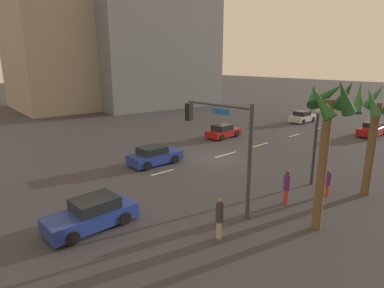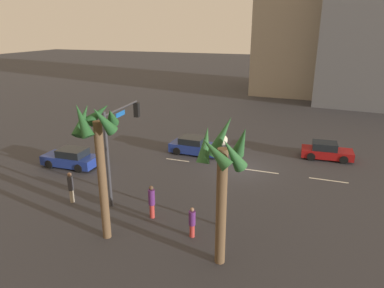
{
  "view_description": "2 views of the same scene",
  "coord_description": "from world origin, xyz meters",
  "px_view_note": "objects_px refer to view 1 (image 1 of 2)",
  "views": [
    {
      "loc": [
        17.93,
        17.39,
        7.69
      ],
      "look_at": [
        2.91,
        0.71,
        1.84
      ],
      "focal_mm": 30.25,
      "sensor_mm": 36.0,
      "label": 1
    },
    {
      "loc": [
        -4.87,
        24.0,
        10.14
      ],
      "look_at": [
        3.64,
        0.57,
        1.7
      ],
      "focal_mm": 32.76,
      "sensor_mm": 36.0,
      "label": 2
    }
  ],
  "objects_px": {
    "traffic_signal": "(225,137)",
    "car_3": "(154,156)",
    "car_2": "(302,117)",
    "palm_tree_1": "(328,120)",
    "building_2": "(50,54)",
    "building_0": "(150,53)",
    "pedestrian_0": "(328,182)",
    "car_0": "(92,214)",
    "palm_tree_0": "(375,116)",
    "pedestrian_1": "(219,217)",
    "streetlamp": "(317,128)",
    "pedestrian_2": "(287,186)",
    "car_4": "(223,131)",
    "car_1": "(372,129)"
  },
  "relations": [
    {
      "from": "pedestrian_1",
      "to": "palm_tree_0",
      "type": "bearing_deg",
      "value": 166.57
    },
    {
      "from": "pedestrian_1",
      "to": "palm_tree_1",
      "type": "height_order",
      "value": "palm_tree_1"
    },
    {
      "from": "palm_tree_0",
      "to": "palm_tree_1",
      "type": "distance_m",
      "value": 5.94
    },
    {
      "from": "pedestrian_2",
      "to": "building_0",
      "type": "relative_size",
      "value": 0.09
    },
    {
      "from": "pedestrian_0",
      "to": "palm_tree_1",
      "type": "bearing_deg",
      "value": 20.63
    },
    {
      "from": "pedestrian_1",
      "to": "building_0",
      "type": "height_order",
      "value": "building_0"
    },
    {
      "from": "streetlamp",
      "to": "traffic_signal",
      "type": "bearing_deg",
      "value": -11.89
    },
    {
      "from": "car_1",
      "to": "pedestrian_0",
      "type": "xyz_separation_m",
      "value": [
        18.63,
        4.17,
        0.22
      ]
    },
    {
      "from": "streetlamp",
      "to": "palm_tree_0",
      "type": "relative_size",
      "value": 0.77
    },
    {
      "from": "pedestrian_0",
      "to": "palm_tree_0",
      "type": "height_order",
      "value": "palm_tree_0"
    },
    {
      "from": "streetlamp",
      "to": "palm_tree_0",
      "type": "distance_m",
      "value": 3.16
    },
    {
      "from": "car_2",
      "to": "pedestrian_0",
      "type": "distance_m",
      "value": 23.81
    },
    {
      "from": "building_0",
      "to": "building_2",
      "type": "relative_size",
      "value": 1.19
    },
    {
      "from": "pedestrian_0",
      "to": "palm_tree_1",
      "type": "height_order",
      "value": "palm_tree_1"
    },
    {
      "from": "car_1",
      "to": "palm_tree_1",
      "type": "distance_m",
      "value": 23.85
    },
    {
      "from": "palm_tree_1",
      "to": "building_2",
      "type": "xyz_separation_m",
      "value": [
        -5.14,
        -47.81,
        3.42
      ]
    },
    {
      "from": "palm_tree_1",
      "to": "palm_tree_0",
      "type": "bearing_deg",
      "value": -178.62
    },
    {
      "from": "car_0",
      "to": "building_0",
      "type": "distance_m",
      "value": 44.27
    },
    {
      "from": "traffic_signal",
      "to": "car_3",
      "type": "bearing_deg",
      "value": -101.13
    },
    {
      "from": "pedestrian_1",
      "to": "palm_tree_0",
      "type": "relative_size",
      "value": 0.29
    },
    {
      "from": "building_2",
      "to": "pedestrian_0",
      "type": "bearing_deg",
      "value": 90.99
    },
    {
      "from": "traffic_signal",
      "to": "car_1",
      "type": "bearing_deg",
      "value": -177.02
    },
    {
      "from": "building_0",
      "to": "pedestrian_0",
      "type": "bearing_deg",
      "value": 73.84
    },
    {
      "from": "car_1",
      "to": "pedestrian_2",
      "type": "xyz_separation_m",
      "value": [
        21.35,
        3.18,
        0.39
      ]
    },
    {
      "from": "car_1",
      "to": "car_3",
      "type": "bearing_deg",
      "value": -18.09
    },
    {
      "from": "car_2",
      "to": "car_3",
      "type": "height_order",
      "value": "car_2"
    },
    {
      "from": "streetlamp",
      "to": "building_2",
      "type": "distance_m",
      "value": 45.06
    },
    {
      "from": "car_3",
      "to": "palm_tree_1",
      "type": "xyz_separation_m",
      "value": [
        0.08,
        13.09,
        4.54
      ]
    },
    {
      "from": "streetlamp",
      "to": "pedestrian_0",
      "type": "distance_m",
      "value": 3.33
    },
    {
      "from": "car_0",
      "to": "car_4",
      "type": "bearing_deg",
      "value": -155.33
    },
    {
      "from": "car_3",
      "to": "car_4",
      "type": "distance_m",
      "value": 10.63
    },
    {
      "from": "car_0",
      "to": "building_0",
      "type": "xyz_separation_m",
      "value": [
        -27.17,
        -33.96,
        8.25
      ]
    },
    {
      "from": "palm_tree_0",
      "to": "building_2",
      "type": "bearing_deg",
      "value": -89.07
    },
    {
      "from": "palm_tree_0",
      "to": "palm_tree_1",
      "type": "relative_size",
      "value": 0.94
    },
    {
      "from": "car_3",
      "to": "building_2",
      "type": "distance_m",
      "value": 35.98
    },
    {
      "from": "car_4",
      "to": "pedestrian_0",
      "type": "relative_size",
      "value": 2.43
    },
    {
      "from": "car_0",
      "to": "traffic_signal",
      "type": "relative_size",
      "value": 0.74
    },
    {
      "from": "car_2",
      "to": "building_2",
      "type": "relative_size",
      "value": 0.23
    },
    {
      "from": "car_0",
      "to": "palm_tree_0",
      "type": "bearing_deg",
      "value": 152.57
    },
    {
      "from": "car_1",
      "to": "building_2",
      "type": "xyz_separation_m",
      "value": [
        17.57,
        -42.11,
        7.97
      ]
    },
    {
      "from": "car_3",
      "to": "traffic_signal",
      "type": "height_order",
      "value": "traffic_signal"
    },
    {
      "from": "car_2",
      "to": "palm_tree_1",
      "type": "relative_size",
      "value": 0.55
    },
    {
      "from": "car_4",
      "to": "traffic_signal",
      "type": "bearing_deg",
      "value": 42.72
    },
    {
      "from": "traffic_signal",
      "to": "streetlamp",
      "type": "relative_size",
      "value": 1.13
    },
    {
      "from": "car_3",
      "to": "building_0",
      "type": "bearing_deg",
      "value": -124.58
    },
    {
      "from": "car_4",
      "to": "building_2",
      "type": "xyz_separation_m",
      "value": [
        5.28,
        -32.25,
        7.99
      ]
    },
    {
      "from": "car_3",
      "to": "pedestrian_0",
      "type": "xyz_separation_m",
      "value": [
        -3.99,
        11.56,
        0.22
      ]
    },
    {
      "from": "car_2",
      "to": "traffic_signal",
      "type": "height_order",
      "value": "traffic_signal"
    },
    {
      "from": "pedestrian_1",
      "to": "car_2",
      "type": "bearing_deg",
      "value": -156.89
    },
    {
      "from": "car_2",
      "to": "streetlamp",
      "type": "bearing_deg",
      "value": 31.16
    }
  ]
}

